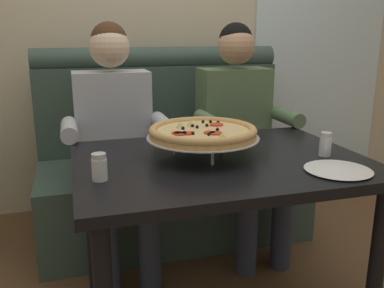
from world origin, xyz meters
TOP-DOWN VIEW (x-y plane):
  - back_wall_with_window at (0.00, 1.47)m, footprint 6.00×0.12m
  - window_panel at (1.33, 1.39)m, footprint 1.10×0.02m
  - booth_bench at (0.00, 0.90)m, footprint 1.56×0.78m
  - dining_table at (0.00, 0.00)m, footprint 1.16×0.86m
  - diner_left at (-0.35, 0.63)m, footprint 0.54×0.64m
  - diner_right at (0.35, 0.63)m, footprint 0.54×0.64m
  - pizza at (-0.06, 0.05)m, footprint 0.46×0.46m
  - shaker_pepper_flakes at (0.42, -0.09)m, footprint 0.05×0.05m
  - shaker_parmesan at (-0.49, -0.13)m, footprint 0.05×0.05m
  - plate_near_left at (0.36, -0.28)m, footprint 0.25×0.25m
  - patio_chair at (1.49, 2.24)m, footprint 0.41×0.42m

SIDE VIEW (x-z plane):
  - booth_bench at x=0.00m, z-range -0.17..0.96m
  - patio_chair at x=1.49m, z-range 0.09..0.95m
  - dining_table at x=0.00m, z-range 0.27..1.00m
  - diner_left at x=-0.35m, z-range 0.07..1.35m
  - diner_right at x=0.35m, z-range 0.07..1.35m
  - plate_near_left at x=0.36m, z-range 0.73..0.75m
  - shaker_parmesan at x=-0.49m, z-range 0.72..0.81m
  - shaker_pepper_flakes at x=0.42m, z-range 0.72..0.82m
  - pizza at x=-0.06m, z-range 0.76..0.89m
  - back_wall_with_window at x=0.00m, z-range 0.00..2.80m
  - window_panel at x=1.33m, z-range 0.00..2.80m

